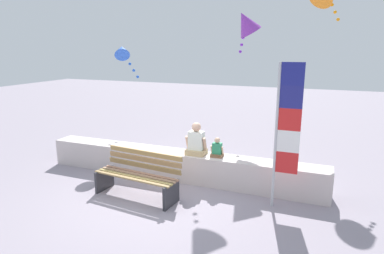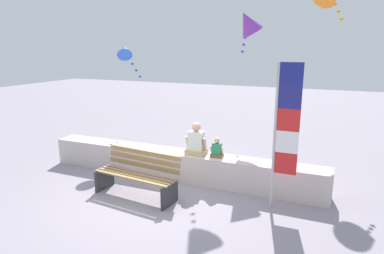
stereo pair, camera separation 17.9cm
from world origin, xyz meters
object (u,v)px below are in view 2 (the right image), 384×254
object	(u,v)px
flag_banner	(283,127)
kite_blue	(125,51)
person_child	(217,149)
kite_purple	(248,23)
person_adult	(196,142)
park_bench	(137,175)

from	to	relation	value
flag_banner	kite_blue	bearing A→B (deg)	155.53
person_child	kite_purple	distance (m)	3.47
flag_banner	kite_purple	bearing A→B (deg)	116.68
flag_banner	kite_purple	xyz separation A→B (m)	(-1.39, 2.76, 1.96)
person_child	flag_banner	distance (m)	1.72
person_child	kite_blue	xyz separation A→B (m)	(-3.25, 1.53, 2.01)
kite_purple	person_child	bearing A→B (deg)	-90.94
person_adult	person_child	bearing A→B (deg)	0.04
park_bench	flag_banner	distance (m)	2.98
person_adult	flag_banner	size ratio (longest dim) A/B	0.27
person_child	flag_banner	size ratio (longest dim) A/B	0.16
kite_blue	park_bench	bearing A→B (deg)	-53.43
person_child	kite_purple	xyz separation A→B (m)	(0.04, 2.16, 2.72)
person_adult	flag_banner	bearing A→B (deg)	-17.50
person_adult	kite_purple	xyz separation A→B (m)	(0.51, 2.16, 2.61)
park_bench	kite_purple	xyz separation A→B (m)	(1.32, 3.28, 3.09)
person_child	kite_blue	size ratio (longest dim) A/B	0.41
park_bench	person_adult	xyz separation A→B (m)	(0.81, 1.12, 0.48)
park_bench	person_child	bearing A→B (deg)	41.12
park_bench	kite_blue	bearing A→B (deg)	126.57
kite_blue	person_adult	bearing A→B (deg)	-28.84
park_bench	person_child	xyz separation A→B (m)	(1.28, 1.12, 0.37)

